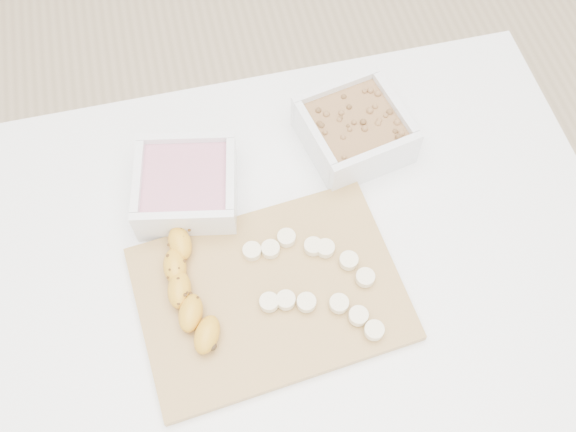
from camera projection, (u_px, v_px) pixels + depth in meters
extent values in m
plane|color=#C6AD89|center=(291.00, 375.00, 1.64)|extent=(3.50, 3.50, 0.00)
cube|color=white|center=(292.00, 257.00, 1.00)|extent=(1.00, 0.70, 0.04)
cylinder|color=white|center=(546.00, 422.00, 1.24)|extent=(0.05, 0.05, 0.71)
cylinder|color=white|center=(68.00, 253.00, 1.42)|extent=(0.05, 0.05, 0.71)
cylinder|color=white|center=(444.00, 175.00, 1.51)|extent=(0.05, 0.05, 0.71)
cube|color=white|center=(187.00, 186.00, 1.00)|extent=(0.18, 0.18, 0.07)
cube|color=#C5788E|center=(186.00, 185.00, 0.99)|extent=(0.15, 0.15, 0.04)
cube|color=white|center=(354.00, 130.00, 1.05)|extent=(0.18, 0.18, 0.07)
cube|color=brown|center=(354.00, 129.00, 1.04)|extent=(0.16, 0.16, 0.04)
cube|color=#AB8048|center=(270.00, 293.00, 0.94)|extent=(0.40, 0.30, 0.01)
cylinder|color=#FAEBBE|center=(252.00, 251.00, 0.96)|extent=(0.03, 0.03, 0.01)
cylinder|color=#FAEBBE|center=(270.00, 249.00, 0.96)|extent=(0.03, 0.03, 0.01)
cylinder|color=#FAEBBE|center=(286.00, 238.00, 0.97)|extent=(0.03, 0.03, 0.01)
cylinder|color=#FAEBBE|center=(313.00, 246.00, 0.96)|extent=(0.03, 0.03, 0.01)
cylinder|color=#FAEBBE|center=(325.00, 248.00, 0.96)|extent=(0.03, 0.03, 0.01)
cylinder|color=#FAEBBE|center=(349.00, 261.00, 0.95)|extent=(0.03, 0.03, 0.01)
cylinder|color=#FAEBBE|center=(365.00, 278.00, 0.94)|extent=(0.03, 0.03, 0.01)
cylinder|color=#FAEBBE|center=(269.00, 302.00, 0.92)|extent=(0.03, 0.03, 0.01)
cylinder|color=#FAEBBE|center=(286.00, 300.00, 0.92)|extent=(0.03, 0.03, 0.01)
cylinder|color=#FAEBBE|center=(306.00, 302.00, 0.92)|extent=(0.03, 0.03, 0.01)
cylinder|color=#FAEBBE|center=(339.00, 304.00, 0.92)|extent=(0.03, 0.03, 0.01)
cylinder|color=#FAEBBE|center=(358.00, 316.00, 0.91)|extent=(0.03, 0.03, 0.01)
cylinder|color=#FAEBBE|center=(374.00, 330.00, 0.90)|extent=(0.03, 0.03, 0.01)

